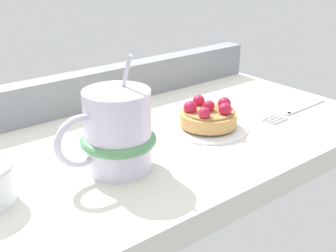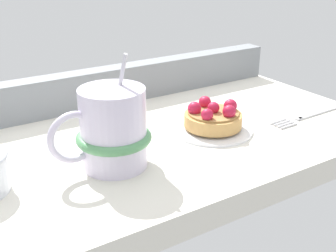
{
  "view_description": "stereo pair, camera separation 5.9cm",
  "coord_description": "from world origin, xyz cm",
  "px_view_note": "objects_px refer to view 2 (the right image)",
  "views": [
    {
      "loc": [
        -35.23,
        -45.99,
        25.89
      ],
      "look_at": [
        -1.36,
        -3.81,
        3.05
      ],
      "focal_mm": 46.69,
      "sensor_mm": 36.0,
      "label": 1
    },
    {
      "loc": [
        -30.47,
        -49.41,
        25.89
      ],
      "look_at": [
        -1.36,
        -3.81,
        3.05
      ],
      "focal_mm": 46.69,
      "sensor_mm": 36.0,
      "label": 2
    }
  ],
  "objects_px": {
    "coffee_mug": "(112,130)",
    "dessert_fork": "(308,115)",
    "dessert_plate": "(213,128)",
    "raspberry_tart": "(213,117)"
  },
  "relations": [
    {
      "from": "coffee_mug",
      "to": "dessert_fork",
      "type": "bearing_deg",
      "value": -3.21
    },
    {
      "from": "coffee_mug",
      "to": "dessert_fork",
      "type": "height_order",
      "value": "coffee_mug"
    },
    {
      "from": "dessert_plate",
      "to": "dessert_fork",
      "type": "height_order",
      "value": "dessert_plate"
    },
    {
      "from": "dessert_plate",
      "to": "raspberry_tart",
      "type": "height_order",
      "value": "raspberry_tart"
    },
    {
      "from": "dessert_plate",
      "to": "dessert_fork",
      "type": "distance_m",
      "value": 0.17
    },
    {
      "from": "coffee_mug",
      "to": "dessert_fork",
      "type": "relative_size",
      "value": 0.92
    },
    {
      "from": "dessert_plate",
      "to": "raspberry_tart",
      "type": "xyz_separation_m",
      "value": [
        0.0,
        -0.0,
        0.02
      ]
    },
    {
      "from": "coffee_mug",
      "to": "dessert_plate",
      "type": "bearing_deg",
      "value": 6.74
    },
    {
      "from": "coffee_mug",
      "to": "dessert_fork",
      "type": "xyz_separation_m",
      "value": [
        0.34,
        -0.02,
        -0.05
      ]
    },
    {
      "from": "dessert_plate",
      "to": "coffee_mug",
      "type": "xyz_separation_m",
      "value": [
        -0.17,
        -0.02,
        0.05
      ]
    }
  ]
}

